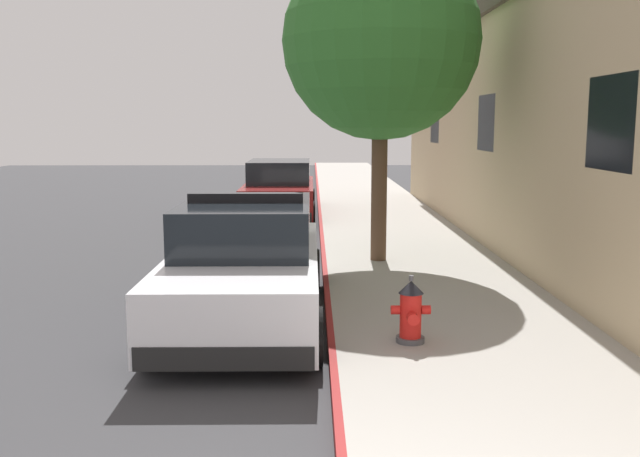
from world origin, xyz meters
TOP-DOWN VIEW (x-y plane):
  - ground_plane at (-4.41, 10.00)m, footprint 28.90×60.00m
  - sidewalk_pavement at (1.59, 10.00)m, footprint 3.17×60.00m
  - curb_painted_edge at (-0.04, 10.00)m, footprint 0.08×60.00m
  - storefront_building at (5.81, 10.82)m, footprint 5.52×20.76m
  - police_cruiser at (-1.11, 5.92)m, footprint 1.94×4.84m
  - parked_car_silver_ahead at (-1.15, 16.02)m, footprint 1.94×4.84m
  - fire_hydrant at (0.84, 4.52)m, footprint 0.44×0.40m
  - street_tree at (0.93, 9.26)m, footprint 3.40×3.40m

SIDE VIEW (x-z plane):
  - ground_plane at x=-4.41m, z-range -0.20..0.00m
  - sidewalk_pavement at x=1.59m, z-range 0.00..0.15m
  - curb_painted_edge at x=-0.04m, z-range 0.00..0.15m
  - fire_hydrant at x=0.84m, z-range 0.12..0.88m
  - parked_car_silver_ahead at x=-1.15m, z-range -0.04..1.52m
  - police_cruiser at x=-1.11m, z-range -0.10..1.58m
  - storefront_building at x=5.81m, z-range 0.01..5.05m
  - street_tree at x=0.93m, z-range 1.20..6.72m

